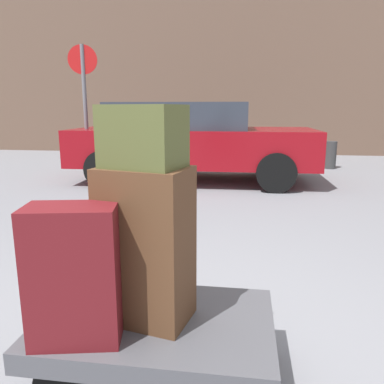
% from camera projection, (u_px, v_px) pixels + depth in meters
% --- Properties ---
extents(ground_plane, '(60.00, 60.00, 0.00)m').
position_uv_depth(ground_plane, '(158.00, 380.00, 1.87)').
color(ground_plane, gray).
extents(luggage_cart, '(1.10, 0.72, 0.34)m').
position_uv_depth(luggage_cart, '(157.00, 332.00, 1.82)').
color(luggage_cart, '#4C4C51').
rests_on(luggage_cart, ground_plane).
extents(suitcase_brown_center, '(0.44, 0.35, 0.72)m').
position_uv_depth(suitcase_brown_center, '(146.00, 246.00, 1.73)').
color(suitcase_brown_center, '#51331E').
rests_on(suitcase_brown_center, luggage_cart).
extents(suitcase_maroon_rear_right, '(0.40, 0.28, 0.59)m').
position_uv_depth(suitcase_maroon_rear_right, '(74.00, 275.00, 1.58)').
color(suitcase_maroon_rear_right, maroon).
rests_on(suitcase_maroon_rear_right, luggage_cart).
extents(duffel_bag_olive_topmost_pile, '(0.39, 0.32, 0.27)m').
position_uv_depth(duffel_bag_olive_topmost_pile, '(143.00, 137.00, 1.62)').
color(duffel_bag_olive_topmost_pile, '#4C5128').
rests_on(duffel_bag_olive_topmost_pile, suitcase_brown_center).
extents(parked_car, '(4.34, 2.00, 1.42)m').
position_uv_depth(parked_car, '(190.00, 140.00, 6.94)').
color(parked_car, maroon).
rests_on(parked_car, ground_plane).
extents(bollard_kerb_near, '(0.25, 0.25, 0.61)m').
position_uv_depth(bollard_kerb_near, '(331.00, 155.00, 8.47)').
color(bollard_kerb_near, '#383838').
rests_on(bollard_kerb_near, ground_plane).
extents(no_parking_sign, '(0.49, 0.16, 2.40)m').
position_uv_depth(no_parking_sign, '(85.00, 99.00, 6.71)').
color(no_parking_sign, slate).
rests_on(no_parking_sign, ground_plane).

